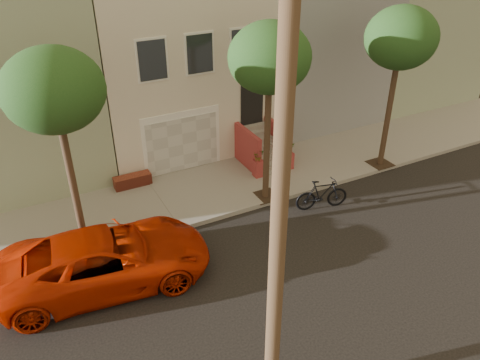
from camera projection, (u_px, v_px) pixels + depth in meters
ground at (302, 271)px, 14.13m from camera, size 90.00×90.00×0.00m
sidewalk at (224, 186)px, 18.19m from camera, size 40.00×3.70×0.15m
house_row at (165, 56)px, 20.85m from camera, size 33.10×11.70×7.00m
tree_left at (54, 92)px, 12.27m from camera, size 2.70×2.57×6.30m
tree_mid at (270, 59)px, 14.86m from camera, size 2.70×2.57×6.30m
tree_right at (401, 39)px, 17.05m from camera, size 2.70×2.57×6.30m
pickup_truck at (106, 259)px, 13.34m from camera, size 6.13×3.36×1.63m
motorcycle at (322, 194)px, 16.75m from camera, size 2.00×0.99×1.16m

